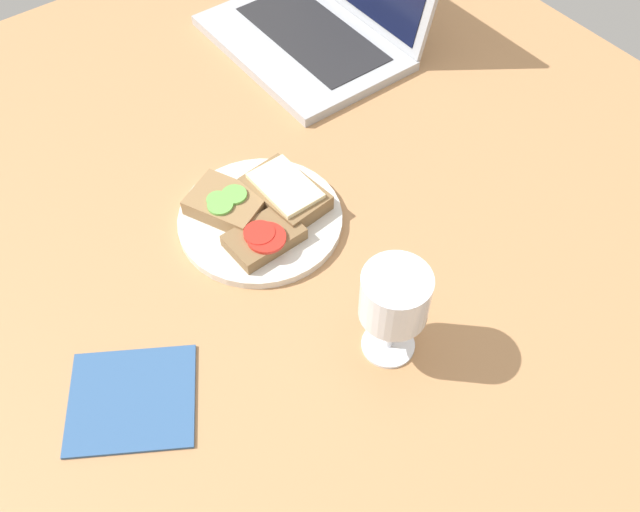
% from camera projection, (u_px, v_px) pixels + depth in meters
% --- Properties ---
extents(wooden_table, '(1.40, 1.40, 0.03)m').
position_uv_depth(wooden_table, '(278.00, 248.00, 0.96)').
color(wooden_table, '#B27F51').
rests_on(wooden_table, ground).
extents(plate, '(0.22, 0.22, 0.01)m').
position_uv_depth(plate, '(260.00, 220.00, 0.96)').
color(plate, silver).
rests_on(plate, wooden_table).
extents(sandwich_with_cucumber, '(0.12, 0.11, 0.03)m').
position_uv_depth(sandwich_with_cucumber, '(226.00, 203.00, 0.95)').
color(sandwich_with_cucumber, '#937047').
rests_on(sandwich_with_cucumber, plate).
extents(sandwich_with_tomato, '(0.07, 0.10, 0.02)m').
position_uv_depth(sandwich_with_tomato, '(265.00, 238.00, 0.92)').
color(sandwich_with_tomato, brown).
rests_on(sandwich_with_tomato, plate).
extents(sandwich_with_cheese, '(0.12, 0.08, 0.03)m').
position_uv_depth(sandwich_with_cheese, '(285.00, 192.00, 0.96)').
color(sandwich_with_cheese, brown).
rests_on(sandwich_with_cheese, plate).
extents(wine_glass, '(0.08, 0.08, 0.13)m').
position_uv_depth(wine_glass, '(395.00, 299.00, 0.77)').
color(wine_glass, white).
rests_on(wine_glass, wooden_table).
extents(laptop, '(0.33, 0.28, 0.21)m').
position_uv_depth(laptop, '(322.00, 16.00, 1.19)').
color(laptop, '#ADAFB5').
rests_on(laptop, wooden_table).
extents(napkin, '(0.18, 0.19, 0.00)m').
position_uv_depth(napkin, '(132.00, 399.00, 0.80)').
color(napkin, '#33598C').
rests_on(napkin, wooden_table).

